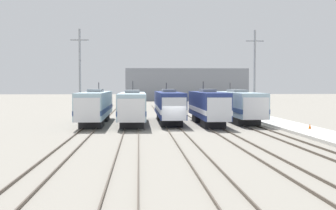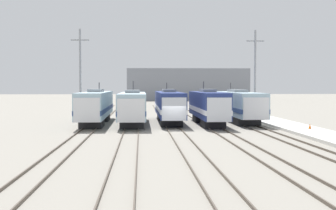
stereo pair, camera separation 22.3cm
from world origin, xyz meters
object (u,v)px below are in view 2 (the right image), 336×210
Objects in this scene: catenary_tower_right at (255,74)px; traffic_cone at (310,126)px; locomotive_center at (169,106)px; locomotive_far_right at (238,105)px; locomotive_center_right at (208,106)px; locomotive_far_left at (96,106)px; catenary_tower_left at (80,73)px; locomotive_center_left at (133,107)px.

traffic_cone is (2.16, -13.95, -5.63)m from catenary_tower_right.
locomotive_center is 0.97× the size of locomotive_far_right.
locomotive_center is at bearing -170.40° from catenary_tower_right.
locomotive_far_left is at bearing 172.52° from locomotive_center_right.
locomotive_far_left is at bearing -170.38° from catenary_tower_right.
locomotive_far_left is 20.84m from catenary_tower_right.
catenary_tower_left is at bearing 177.74° from locomotive_far_right.
catenary_tower_left reaches higher than locomotive_far_left.
locomotive_far_left is at bearing -170.34° from locomotive_center.
locomotive_center_left is 37.12× the size of traffic_cone.
locomotive_center_left is 16.85m from catenary_tower_right.
locomotive_far_left reaches higher than locomotive_far_right.
catenary_tower_left is (-6.67, 4.50, 4.06)m from locomotive_center_left.
locomotive_center_right is at bearing -4.29° from locomotive_center_left.
locomotive_center_left is 9.02m from catenary_tower_left.
locomotive_far_left is 1.19× the size of locomotive_center_right.
traffic_cone is at bearing -27.84° from locomotive_center_left.
locomotive_far_right is at bearing 7.17° from locomotive_center.
locomotive_center_right is 6.24m from locomotive_far_right.
traffic_cone is (8.99, -8.78, -1.62)m from locomotive_center_right.
locomotive_far_right is 1.71× the size of catenary_tower_right.
locomotive_far_left is 13.44m from locomotive_center_right.
locomotive_center_right is at bearing -7.48° from locomotive_far_left.
catenary_tower_right is at bearing 0.00° from catenary_tower_left.
locomotive_center_right is (4.44, -3.26, 0.02)m from locomotive_center.
locomotive_center_left reaches higher than locomotive_far_right.
locomotive_far_left is 1.69× the size of catenary_tower_right.
locomotive_center_left is 0.91× the size of locomotive_far_right.
catenary_tower_right is at bearing 18.28° from locomotive_far_right.
locomotive_center_right is 0.83× the size of locomotive_far_right.
locomotive_far_right is (17.77, 2.63, -0.03)m from locomotive_far_left.
locomotive_center is 39.43× the size of traffic_cone.
locomotive_far_right reaches higher than locomotive_center.
catenary_tower_right is at bearing 37.10° from locomotive_center_right.
traffic_cone is (4.55, -13.16, -1.59)m from locomotive_far_right.
catenary_tower_left is 1.00× the size of catenary_tower_right.
catenary_tower_left is at bearing 180.00° from catenary_tower_right.
locomotive_far_right is (4.44, 4.38, -0.04)m from locomotive_center_right.
locomotive_center is at bearing -172.83° from locomotive_far_right.
locomotive_far_left is 1.02× the size of locomotive_center.
locomotive_center_left is at bearing -149.71° from locomotive_center.
catenary_tower_right is 15.20m from traffic_cone.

